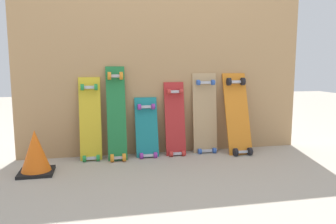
{
  "coord_description": "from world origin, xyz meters",
  "views": [
    {
      "loc": [
        -0.62,
        -2.96,
        0.83
      ],
      "look_at": [
        0.0,
        -0.07,
        0.4
      ],
      "focal_mm": 35.88,
      "sensor_mm": 36.0,
      "label": 1
    }
  ],
  "objects_px": {
    "skateboard_green": "(116,117)",
    "skateboard_red": "(175,123)",
    "skateboard_orange": "(238,117)",
    "skateboard_yellow": "(90,123)",
    "skateboard_natural": "(205,117)",
    "skateboard_teal": "(147,131)",
    "traffic_cone": "(35,153)"
  },
  "relations": [
    {
      "from": "skateboard_green",
      "to": "skateboard_teal",
      "type": "height_order",
      "value": "skateboard_green"
    },
    {
      "from": "skateboard_red",
      "to": "traffic_cone",
      "type": "distance_m",
      "value": 1.21
    },
    {
      "from": "skateboard_yellow",
      "to": "skateboard_red",
      "type": "height_order",
      "value": "skateboard_yellow"
    },
    {
      "from": "skateboard_orange",
      "to": "skateboard_teal",
      "type": "bearing_deg",
      "value": 176.52
    },
    {
      "from": "skateboard_green",
      "to": "skateboard_yellow",
      "type": "bearing_deg",
      "value": 171.81
    },
    {
      "from": "skateboard_teal",
      "to": "skateboard_natural",
      "type": "distance_m",
      "value": 0.57
    },
    {
      "from": "skateboard_teal",
      "to": "skateboard_orange",
      "type": "relative_size",
      "value": 0.75
    },
    {
      "from": "skateboard_orange",
      "to": "traffic_cone",
      "type": "xyz_separation_m",
      "value": [
        -1.74,
        -0.27,
        -0.17
      ]
    },
    {
      "from": "traffic_cone",
      "to": "skateboard_teal",
      "type": "bearing_deg",
      "value": 19.64
    },
    {
      "from": "skateboard_orange",
      "to": "skateboard_green",
      "type": "bearing_deg",
      "value": 178.59
    },
    {
      "from": "skateboard_teal",
      "to": "skateboard_natural",
      "type": "bearing_deg",
      "value": 3.1
    },
    {
      "from": "skateboard_green",
      "to": "traffic_cone",
      "type": "distance_m",
      "value": 0.72
    },
    {
      "from": "skateboard_green",
      "to": "skateboard_natural",
      "type": "relative_size",
      "value": 1.07
    },
    {
      "from": "skateboard_red",
      "to": "skateboard_natural",
      "type": "relative_size",
      "value": 0.9
    },
    {
      "from": "skateboard_orange",
      "to": "traffic_cone",
      "type": "distance_m",
      "value": 1.77
    },
    {
      "from": "traffic_cone",
      "to": "skateboard_red",
      "type": "bearing_deg",
      "value": 15.77
    },
    {
      "from": "skateboard_yellow",
      "to": "skateboard_red",
      "type": "relative_size",
      "value": 1.07
    },
    {
      "from": "skateboard_green",
      "to": "skateboard_red",
      "type": "distance_m",
      "value": 0.54
    },
    {
      "from": "skateboard_natural",
      "to": "skateboard_orange",
      "type": "xyz_separation_m",
      "value": [
        0.29,
        -0.08,
        0.0
      ]
    },
    {
      "from": "skateboard_green",
      "to": "skateboard_teal",
      "type": "xyz_separation_m",
      "value": [
        0.27,
        0.02,
        -0.14
      ]
    },
    {
      "from": "skateboard_orange",
      "to": "skateboard_red",
      "type": "bearing_deg",
      "value": 174.23
    },
    {
      "from": "skateboard_green",
      "to": "skateboard_red",
      "type": "bearing_deg",
      "value": 3.4
    },
    {
      "from": "skateboard_green",
      "to": "skateboard_orange",
      "type": "relative_size",
      "value": 1.08
    },
    {
      "from": "skateboard_red",
      "to": "skateboard_orange",
      "type": "bearing_deg",
      "value": -5.77
    },
    {
      "from": "skateboard_teal",
      "to": "skateboard_natural",
      "type": "relative_size",
      "value": 0.74
    },
    {
      "from": "skateboard_green",
      "to": "skateboard_teal",
      "type": "distance_m",
      "value": 0.3
    },
    {
      "from": "skateboard_green",
      "to": "skateboard_red",
      "type": "relative_size",
      "value": 1.19
    },
    {
      "from": "skateboard_teal",
      "to": "skateboard_natural",
      "type": "xyz_separation_m",
      "value": [
        0.56,
        0.03,
        0.11
      ]
    },
    {
      "from": "skateboard_yellow",
      "to": "skateboard_teal",
      "type": "relative_size",
      "value": 1.31
    },
    {
      "from": "skateboard_yellow",
      "to": "skateboard_natural",
      "type": "xyz_separation_m",
      "value": [
        1.05,
        0.02,
        0.01
      ]
    },
    {
      "from": "skateboard_yellow",
      "to": "traffic_cone",
      "type": "height_order",
      "value": "skateboard_yellow"
    },
    {
      "from": "skateboard_yellow",
      "to": "skateboard_red",
      "type": "xyz_separation_m",
      "value": [
        0.75,
        -0.0,
        -0.03
      ]
    }
  ]
}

